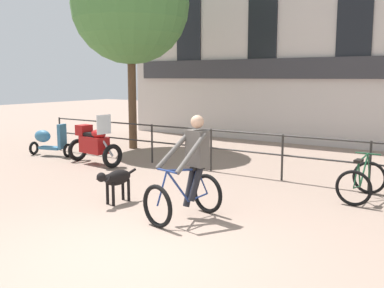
{
  "coord_description": "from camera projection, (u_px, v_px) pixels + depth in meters",
  "views": [
    {
      "loc": [
        3.87,
        -4.13,
        2.32
      ],
      "look_at": [
        -0.86,
        2.86,
        1.05
      ],
      "focal_mm": 42.0,
      "sensor_mm": 36.0,
      "label": 1
    }
  ],
  "objects": [
    {
      "name": "canal_railing",
      "position": [
        282.0,
        149.0,
        10.02
      ],
      "size": [
        15.05,
        0.05,
        1.05
      ],
      "color": "#2D2B28",
      "rests_on": "ground_plane"
    },
    {
      "name": "cyclist_with_bike",
      "position": [
        190.0,
        173.0,
        7.33
      ],
      "size": [
        0.92,
        1.29,
        1.7
      ],
      "rotation": [
        0.0,
        0.0,
        -0.22
      ],
      "color": "black",
      "rests_on": "ground_plane"
    },
    {
      "name": "parked_motorcycle",
      "position": [
        94.0,
        143.0,
        11.92
      ],
      "size": [
        1.67,
        0.8,
        1.35
      ],
      "rotation": [
        0.0,
        0.0,
        1.46
      ],
      "color": "black",
      "rests_on": "ground_plane"
    },
    {
      "name": "parked_bicycle_near_lamp",
      "position": [
        362.0,
        181.0,
        8.5
      ],
      "size": [
        0.7,
        1.13,
        0.86
      ],
      "rotation": [
        0.0,
        0.0,
        3.11
      ],
      "color": "black",
      "rests_on": "ground_plane"
    },
    {
      "name": "dog",
      "position": [
        116.0,
        179.0,
        8.23
      ],
      "size": [
        0.28,
        0.98,
        0.64
      ],
      "rotation": [
        0.0,
        0.0,
        -0.07
      ],
      "color": "black",
      "rests_on": "ground_plane"
    },
    {
      "name": "tree_canalside_left",
      "position": [
        130.0,
        5.0,
        14.02
      ],
      "size": [
        3.7,
        3.7,
        6.4
      ],
      "color": "brown",
      "rests_on": "ground_plane"
    },
    {
      "name": "parked_scooter",
      "position": [
        49.0,
        140.0,
        13.21
      ],
      "size": [
        1.34,
        0.7,
        0.96
      ],
      "rotation": [
        0.0,
        0.0,
        1.82
      ],
      "color": "black",
      "rests_on": "ground_plane"
    },
    {
      "name": "ground_plane",
      "position": [
        124.0,
        256.0,
        5.87
      ],
      "size": [
        60.0,
        60.0,
        0.0
      ],
      "primitive_type": "plane",
      "color": "gray"
    }
  ]
}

